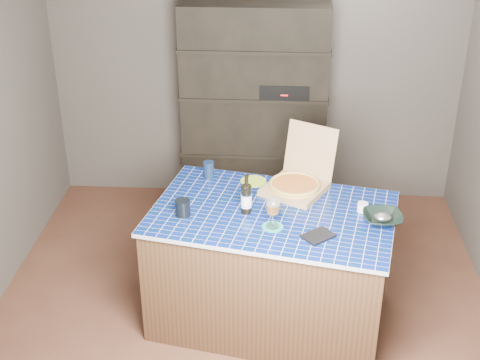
# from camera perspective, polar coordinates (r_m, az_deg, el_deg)

# --- Properties ---
(room) EXTENTS (3.50, 3.50, 3.50)m
(room) POSITION_cam_1_polar(r_m,az_deg,el_deg) (4.12, 0.31, 2.81)
(room) COLOR brown
(room) RESTS_ON ground
(shelving_unit) EXTENTS (1.20, 0.41, 1.80)m
(shelving_unit) POSITION_cam_1_polar(r_m,az_deg,el_deg) (5.67, 1.24, 6.06)
(shelving_unit) COLOR black
(shelving_unit) RESTS_ON floor
(kitchen_island) EXTENTS (1.69, 1.25, 0.84)m
(kitchen_island) POSITION_cam_1_polar(r_m,az_deg,el_deg) (4.48, 2.69, -7.33)
(kitchen_island) COLOR #4E2E1E
(kitchen_island) RESTS_ON floor
(pizza_box) EXTENTS (0.53, 0.57, 0.40)m
(pizza_box) POSITION_cam_1_polar(r_m,az_deg,el_deg) (4.49, 4.83, -0.25)
(pizza_box) COLOR tan
(pizza_box) RESTS_ON kitchen_island
(mead_bottle) EXTENTS (0.07, 0.07, 0.27)m
(mead_bottle) POSITION_cam_1_polar(r_m,az_deg,el_deg) (4.19, 0.55, -1.53)
(mead_bottle) COLOR black
(mead_bottle) RESTS_ON kitchen_island
(teal_trivet) EXTENTS (0.13, 0.13, 0.01)m
(teal_trivet) POSITION_cam_1_polar(r_m,az_deg,el_deg) (4.09, 2.79, -4.01)
(teal_trivet) COLOR #1A8977
(teal_trivet) RESTS_ON kitchen_island
(wine_glass) EXTENTS (0.09, 0.09, 0.20)m
(wine_glass) POSITION_cam_1_polar(r_m,az_deg,el_deg) (4.02, 2.83, -2.32)
(wine_glass) COLOR white
(wine_glass) RESTS_ON teal_trivet
(tumbler) EXTENTS (0.09, 0.09, 0.11)m
(tumbler) POSITION_cam_1_polar(r_m,az_deg,el_deg) (4.20, -4.91, -2.38)
(tumbler) COLOR black
(tumbler) RESTS_ON kitchen_island
(dvd_case) EXTENTS (0.22, 0.22, 0.01)m
(dvd_case) POSITION_cam_1_polar(r_m,az_deg,el_deg) (4.01, 6.68, -4.76)
(dvd_case) COLOR black
(dvd_case) RESTS_ON kitchen_island
(bowl) EXTENTS (0.26, 0.26, 0.06)m
(bowl) POSITION_cam_1_polar(r_m,az_deg,el_deg) (4.21, 12.07, -3.22)
(bowl) COLOR black
(bowl) RESTS_ON kitchen_island
(foil_contents) EXTENTS (0.11, 0.09, 0.05)m
(foil_contents) POSITION_cam_1_polar(r_m,az_deg,el_deg) (4.20, 12.09, -3.10)
(foil_contents) COLOR silver
(foil_contents) RESTS_ON bowl
(white_jar) EXTENTS (0.07, 0.07, 0.06)m
(white_jar) POSITION_cam_1_polar(r_m,az_deg,el_deg) (4.31, 10.42, -2.30)
(white_jar) COLOR white
(white_jar) RESTS_ON kitchen_island
(navy_cup) EXTENTS (0.08, 0.08, 0.12)m
(navy_cup) POSITION_cam_1_polar(r_m,az_deg,el_deg) (4.65, -2.68, 0.88)
(navy_cup) COLOR #0E1C33
(navy_cup) RESTS_ON kitchen_island
(green_trivet) EXTENTS (0.18, 0.18, 0.01)m
(green_trivet) POSITION_cam_1_polar(r_m,az_deg,el_deg) (4.61, 1.15, -0.10)
(green_trivet) COLOR #9DC62A
(green_trivet) RESTS_ON kitchen_island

